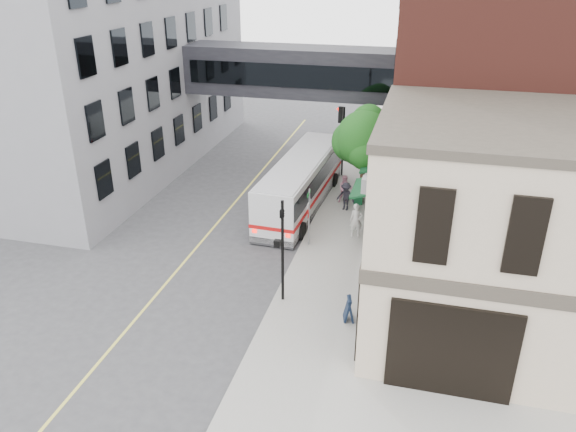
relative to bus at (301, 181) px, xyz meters
The scene contains 17 objects.
ground 11.88m from the bus, 84.62° to the right, with size 120.00×120.00×0.00m, color #38383A.
sidewalk_main 4.14m from the bus, 36.31° to the left, with size 4.00×60.00×0.15m, color gray.
corner_building 14.24m from the bus, 43.96° to the right, with size 10.19×8.12×8.45m.
brick_building 12.75m from the bus, 16.47° to the left, with size 13.76×18.00×14.00m.
opposite_building 17.33m from the bus, 164.93° to the left, with size 14.00×24.00×14.00m, color slate.
skyway_bridge 8.19m from the bus, 106.80° to the left, with size 14.00×3.18×3.00m.
traffic_signal_near 9.93m from the bus, 81.39° to the right, with size 0.44×0.22×4.60m.
traffic_signal_far 5.73m from the bus, 75.51° to the left, with size 0.53×0.28×4.50m.
street_sign_pole 4.96m from the bus, 72.41° to the right, with size 0.08×0.75×3.00m.
street_tree 4.30m from the bus, 24.44° to the left, with size 3.80×3.20×5.60m.
lane_marking 4.54m from the bus, 156.19° to the right, with size 0.12×40.00×0.01m, color #D8CC4C.
bus is the anchor object (origin of this frame).
pedestrian_a 4.85m from the bus, 41.26° to the right, with size 0.64×0.42×1.76m, color silver.
pedestrian_b 2.64m from the bus, 20.23° to the left, with size 0.81×0.63×1.66m, color #CF859D.
pedestrian_c 2.68m from the bus, ahead, with size 1.05×0.60×1.62m, color black.
newspaper_box 3.43m from the bus, 16.10° to the left, with size 0.49×0.43×0.97m, color #145B2F.
sandwich_board 11.41m from the bus, 67.27° to the right, with size 0.36×0.56×1.00m, color black.
Camera 1 is at (5.54, -17.14, 13.28)m, focal length 35.00 mm.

